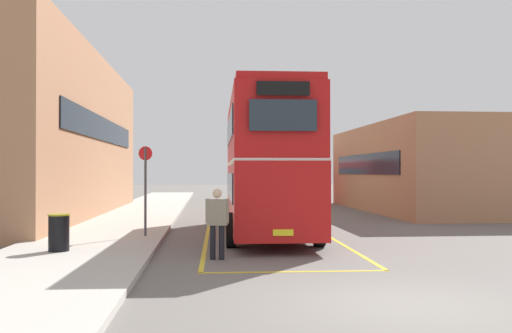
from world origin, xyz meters
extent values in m
plane|color=#66605B|center=(0.00, 14.40, 0.00)|extent=(135.60, 135.60, 0.00)
cube|color=#B2ADA3|center=(-6.50, 16.80, 0.07)|extent=(4.00, 57.60, 0.14)
cube|color=#AD7A56|center=(-10.68, 18.25, 3.82)|extent=(5.16, 21.04, 7.64)
cube|color=#19232D|center=(-8.07, 18.25, 4.20)|extent=(0.06, 15.99, 1.10)
cube|color=#AD7A56|center=(9.68, 20.92, 2.35)|extent=(8.36, 15.10, 4.69)
cube|color=#19232D|center=(5.47, 20.92, 2.58)|extent=(0.06, 11.48, 1.10)
cylinder|color=black|center=(-2.32, 13.24, 0.50)|extent=(0.30, 1.01, 1.00)
cylinder|color=black|center=(0.23, 13.19, 0.50)|extent=(0.30, 1.01, 1.00)
cylinder|color=black|center=(-2.44, 6.96, 0.50)|extent=(0.30, 1.01, 1.00)
cylinder|color=black|center=(0.11, 6.91, 0.50)|extent=(0.30, 1.01, 1.00)
cube|color=#B71414|center=(-1.11, 10.08, 1.40)|extent=(2.66, 10.18, 2.10)
cube|color=#B71414|center=(-1.11, 10.08, 3.50)|extent=(2.66, 9.98, 2.10)
cube|color=#B71414|center=(-1.11, 10.08, 4.65)|extent=(2.56, 9.88, 0.20)
cube|color=silver|center=(-1.11, 10.08, 2.45)|extent=(2.69, 10.08, 0.14)
cube|color=#232D38|center=(-2.36, 10.10, 1.70)|extent=(0.19, 8.31, 0.84)
cube|color=#232D38|center=(-2.36, 10.10, 3.60)|extent=(0.19, 8.31, 0.84)
cube|color=#232D38|center=(0.15, 10.05, 1.70)|extent=(0.19, 8.31, 0.84)
cube|color=#232D38|center=(0.15, 10.05, 3.60)|extent=(0.19, 8.31, 0.84)
cube|color=#232D38|center=(-1.20, 4.99, 3.60)|extent=(1.73, 0.07, 0.80)
cube|color=black|center=(-1.20, 4.99, 4.28)|extent=(1.36, 0.07, 0.36)
cube|color=#232D38|center=(-1.01, 15.16, 1.80)|extent=(1.97, 0.08, 1.00)
cube|color=yellow|center=(-1.20, 4.99, 0.63)|extent=(0.52, 0.04, 0.16)
cylinder|color=black|center=(1.32, 34.04, 0.46)|extent=(0.29, 0.93, 0.92)
cylinder|color=black|center=(3.76, 33.96, 0.46)|extent=(0.29, 0.93, 0.92)
cylinder|color=black|center=(1.13, 28.06, 0.46)|extent=(0.29, 0.93, 0.92)
cylinder|color=black|center=(3.58, 27.98, 0.46)|extent=(0.29, 0.93, 0.92)
cube|color=#B71414|center=(2.45, 31.01, 1.60)|extent=(2.67, 10.04, 2.60)
cube|color=silver|center=(2.45, 31.01, 2.96)|extent=(2.51, 9.63, 0.12)
cube|color=#232D38|center=(1.24, 31.05, 1.95)|extent=(0.27, 7.97, 0.96)
cube|color=#232D38|center=(3.65, 30.97, 1.95)|extent=(0.27, 7.97, 0.96)
cube|color=#232D38|center=(2.60, 36.01, 1.90)|extent=(1.89, 0.10, 1.10)
cylinder|color=black|center=(-2.76, 4.78, 0.42)|extent=(0.14, 0.14, 0.85)
cylinder|color=black|center=(-2.98, 4.83, 0.42)|extent=(0.14, 0.14, 0.85)
cube|color=gray|center=(-2.87, 4.81, 1.17)|extent=(0.53, 0.31, 0.64)
cylinder|color=gray|center=(-2.63, 4.76, 1.20)|extent=(0.09, 0.09, 0.60)
cylinder|color=gray|center=(-3.11, 4.86, 1.20)|extent=(0.09, 0.09, 0.60)
sphere|color=beige|center=(-2.88, 4.79, 1.63)|extent=(0.23, 0.23, 0.23)
cylinder|color=black|center=(-6.89, 5.65, 0.59)|extent=(0.52, 0.52, 0.91)
cylinder|color=olive|center=(-6.89, 5.65, 1.07)|extent=(0.55, 0.55, 0.04)
cylinder|color=#4C4C51|center=(-5.07, 8.83, 1.54)|extent=(0.08, 0.08, 2.79)
cylinder|color=red|center=(-5.07, 8.83, 2.75)|extent=(0.44, 0.11, 0.44)
cube|color=gold|center=(-3.14, 9.10, 0.00)|extent=(0.36, 12.14, 0.01)
cube|color=gold|center=(0.93, 9.02, 0.00)|extent=(0.36, 12.14, 0.01)
cube|color=gold|center=(-1.22, 2.99, 0.00)|extent=(4.19, 0.20, 0.01)
camera|label=1|loc=(-3.11, -8.85, 2.17)|focal=38.76mm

